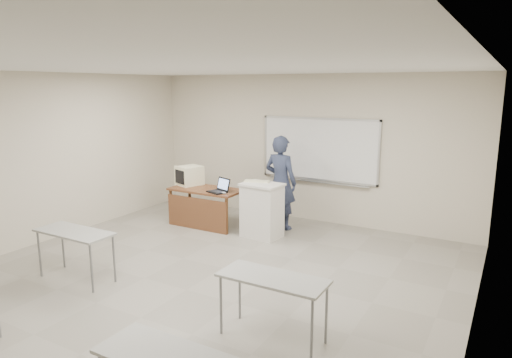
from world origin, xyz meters
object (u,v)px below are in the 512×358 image
Objects in this scene: mouse at (224,193)px; presenter at (281,183)px; keyboard at (257,181)px; instructor_desk at (203,200)px; podium at (262,210)px; crt_monitor at (190,176)px; laptop at (218,189)px; whiteboard at (319,150)px.

mouse is 1.12m from presenter.
keyboard is 0.61m from presenter.
podium is at bearing 0.32° from instructor_desk.
keyboard reaches higher than mouse.
crt_monitor reaches higher than laptop.
laptop is at bearing -1.76° from instructor_desk.
crt_monitor reaches higher than mouse.
keyboard reaches higher than laptop.
crt_monitor reaches higher than keyboard.
podium is 1.90m from crt_monitor.
whiteboard is 6.89× the size of laptop.
whiteboard is 2.14m from mouse.
whiteboard reaches higher than laptop.
whiteboard is 25.18× the size of mouse.
instructor_desk is (-1.82, -1.48, -0.93)m from whiteboard.
presenter is at bearing 90.39° from podium.
laptop is 0.77× the size of keyboard.
crt_monitor reaches higher than instructor_desk.
crt_monitor is at bearing -151.98° from whiteboard.
keyboard reaches higher than podium.
keyboard is (0.62, 0.18, 0.26)m from mouse.
mouse is at bearing 2.05° from crt_monitor.
laptop is 3.66× the size of mouse.
laptop is (0.37, -0.01, 0.26)m from instructor_desk.
whiteboard reaches higher than keyboard.
presenter reaches higher than crt_monitor.
instructor_desk is 1.27m from keyboard.
whiteboard is 2.18m from laptop.
podium is at bearing 89.32° from presenter.
crt_monitor is (-0.51, 0.24, 0.40)m from instructor_desk.
crt_monitor is 1.33× the size of laptop.
instructor_desk is at bearing 169.76° from keyboard.
laptop is at bearing 172.55° from keyboard.
keyboard is (-0.15, 0.08, 0.52)m from podium.
podium is 10.29× the size of mouse.
laptop is (-1.45, -1.49, -0.67)m from whiteboard.
laptop reaches higher than instructor_desk.
laptop reaches higher than podium.
instructor_desk is at bearing 29.70° from presenter.
whiteboard is at bearing -114.49° from presenter.
instructor_desk is 3.06× the size of crt_monitor.
whiteboard is 1.60m from keyboard.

